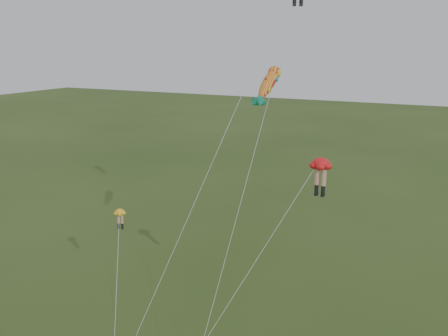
% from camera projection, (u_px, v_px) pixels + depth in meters
% --- Properties ---
extents(legs_kite_red_mid, '(7.48, 6.36, 13.73)m').
position_uv_depth(legs_kite_red_mid, '(318.00, 171.00, 27.58)').
color(legs_kite_red_mid, red).
rests_on(legs_kite_red_mid, ground).
extents(legs_kite_yellow, '(5.27, 7.99, 8.12)m').
position_uv_depth(legs_kite_yellow, '(120.00, 221.00, 36.01)').
color(legs_kite_yellow, yellow).
rests_on(legs_kite_yellow, ground).
extents(fish_kite, '(2.67, 8.25, 18.66)m').
position_uv_depth(fish_kite, '(268.00, 84.00, 32.10)').
color(fish_kite, yellow).
rests_on(fish_kite, ground).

